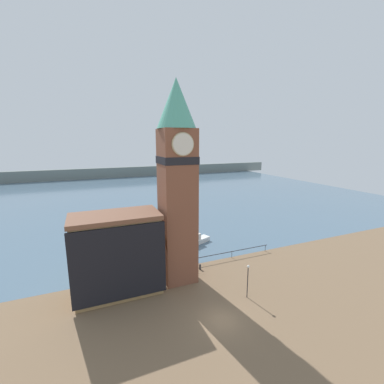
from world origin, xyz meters
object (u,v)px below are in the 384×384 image
at_px(boat_near, 197,240).
at_px(mooring_bollard_near, 200,266).
at_px(pier_building, 117,254).
at_px(lamp_post, 248,275).
at_px(clock_tower, 177,179).

bearing_deg(boat_near, mooring_bollard_near, -133.36).
height_order(pier_building, boat_near, pier_building).
bearing_deg(lamp_post, clock_tower, 129.77).
height_order(boat_near, mooring_bollard_near, boat_near).
xyz_separation_m(clock_tower, mooring_bollard_near, (3.65, 1.00, -12.93)).
xyz_separation_m(boat_near, lamp_post, (-1.14, -17.01, 2.14)).
bearing_deg(clock_tower, lamp_post, -50.23).
relative_size(mooring_bollard_near, lamp_post, 0.20).
bearing_deg(clock_tower, pier_building, -178.00).
bearing_deg(pier_building, clock_tower, 2.00).
xyz_separation_m(boat_near, mooring_bollard_near, (-3.46, -8.84, -0.24)).
xyz_separation_m(clock_tower, pier_building, (-7.69, -0.27, -8.47)).
distance_m(mooring_bollard_near, lamp_post, 8.82).
xyz_separation_m(mooring_bollard_near, lamp_post, (2.32, -8.17, 2.37)).
distance_m(pier_building, boat_near, 18.41).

